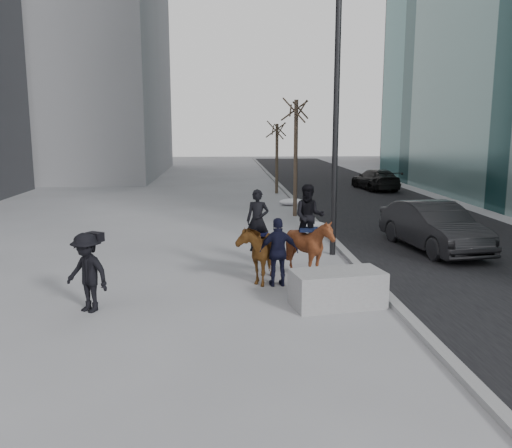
{
  "coord_description": "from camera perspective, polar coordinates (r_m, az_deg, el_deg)",
  "views": [
    {
      "loc": [
        -0.86,
        -12.66,
        4.02
      ],
      "look_at": [
        0.0,
        1.2,
        1.5
      ],
      "focal_mm": 38.0,
      "sensor_mm": 36.0,
      "label": 1
    }
  ],
  "objects": [
    {
      "name": "car_far",
      "position": [
        35.41,
        12.46,
        4.6
      ],
      "size": [
        2.42,
        4.77,
        1.33
      ],
      "primitive_type": "imported",
      "rotation": [
        0.0,
        0.0,
        3.27
      ],
      "color": "black",
      "rests_on": "ground"
    },
    {
      "name": "feeder",
      "position": [
        13.71,
        2.37,
        -2.98
      ],
      "size": [
        1.06,
        0.9,
        1.75
      ],
      "color": "black",
      "rests_on": "ground"
    },
    {
      "name": "camera_crew",
      "position": [
        12.37,
        -17.34,
        -4.86
      ],
      "size": [
        1.31,
        1.15,
        1.75
      ],
      "color": "black",
      "rests_on": "ground"
    },
    {
      "name": "tree_near",
      "position": [
        24.33,
        4.2,
        7.53
      ],
      "size": [
        1.2,
        1.2,
        5.72
      ],
      "primitive_type": null,
      "color": "#382F21",
      "rests_on": "ground"
    },
    {
      "name": "ground",
      "position": [
        13.31,
        0.32,
        -7.29
      ],
      "size": [
        120.0,
        120.0,
        0.0
      ],
      "primitive_type": "plane",
      "color": "gray",
      "rests_on": "ground"
    },
    {
      "name": "road",
      "position": [
        24.32,
        15.37,
        0.41
      ],
      "size": [
        8.0,
        90.0,
        0.01
      ],
      "primitive_type": "cube",
      "color": "black",
      "rests_on": "ground"
    },
    {
      "name": "mounted_right",
      "position": [
        14.51,
        5.63,
        -1.77
      ],
      "size": [
        1.54,
        1.68,
        2.5
      ],
      "color": "#4D230F",
      "rests_on": "ground"
    },
    {
      "name": "curb",
      "position": [
        23.33,
        6.04,
        0.45
      ],
      "size": [
        0.25,
        90.0,
        0.12
      ],
      "primitive_type": "cube",
      "color": "gray",
      "rests_on": "ground"
    },
    {
      "name": "snow_piles",
      "position": [
        25.75,
        4.45,
        1.63
      ],
      "size": [
        1.35,
        7.2,
        0.34
      ],
      "color": "white",
      "rests_on": "ground"
    },
    {
      "name": "mounted_left",
      "position": [
        14.22,
        0.2,
        -2.43
      ],
      "size": [
        1.26,
        2.0,
        2.39
      ],
      "color": "#522A10",
      "rests_on": "ground"
    },
    {
      "name": "lamppost",
      "position": [
        17.15,
        8.33,
        13.44
      ],
      "size": [
        0.25,
        2.44,
        9.09
      ],
      "color": "black",
      "rests_on": "ground"
    },
    {
      "name": "planter",
      "position": [
        12.43,
        8.57,
        -6.74
      ],
      "size": [
        2.18,
        1.36,
        0.81
      ],
      "primitive_type": "cube",
      "rotation": [
        0.0,
        0.0,
        0.18
      ],
      "color": "gray",
      "rests_on": "ground"
    },
    {
      "name": "tree_far",
      "position": [
        32.68,
        2.21,
        7.27
      ],
      "size": [
        1.2,
        1.2,
        4.61
      ],
      "primitive_type": null,
      "color": "#392921",
      "rests_on": "ground"
    },
    {
      "name": "car_near",
      "position": [
        18.62,
        18.19,
        -0.25
      ],
      "size": [
        2.35,
        4.94,
        1.56
      ],
      "primitive_type": "imported",
      "rotation": [
        0.0,
        0.0,
        0.15
      ],
      "color": "black",
      "rests_on": "ground"
    }
  ]
}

